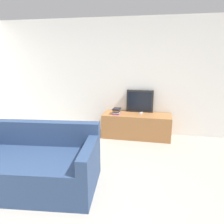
# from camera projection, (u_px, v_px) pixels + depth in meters

# --- Properties ---
(ground_plane) EXTENTS (14.00, 14.00, 0.00)m
(ground_plane) POSITION_uv_depth(u_px,v_px,m) (79.00, 219.00, 2.46)
(ground_plane) COLOR #9E998E
(wall_back) EXTENTS (9.00, 0.06, 2.60)m
(wall_back) POSITION_uv_depth(u_px,v_px,m) (123.00, 77.00, 5.00)
(wall_back) COLOR white
(wall_back) RESTS_ON ground_plane
(tv_stand) EXTENTS (1.49, 0.55, 0.53)m
(tv_stand) POSITION_uv_depth(u_px,v_px,m) (137.00, 126.00, 4.88)
(tv_stand) COLOR #9E6638
(tv_stand) RESTS_ON ground_plane
(television) EXTENTS (0.60, 0.09, 0.50)m
(television) POSITION_uv_depth(u_px,v_px,m) (140.00, 101.00, 4.96)
(television) COLOR black
(television) RESTS_ON tv_stand
(couch) EXTENTS (1.93, 1.19, 0.83)m
(couch) POSITION_uv_depth(u_px,v_px,m) (31.00, 166.00, 3.06)
(couch) COLOR navy
(couch) RESTS_ON ground_plane
(book_stack) EXTENTS (0.18, 0.23, 0.13)m
(book_stack) POSITION_uv_depth(u_px,v_px,m) (116.00, 111.00, 4.84)
(book_stack) COLOR #7A3884
(book_stack) RESTS_ON tv_stand
(remote_on_stand) EXTENTS (0.08, 0.16, 0.02)m
(remote_on_stand) POSITION_uv_depth(u_px,v_px,m) (141.00, 113.00, 4.86)
(remote_on_stand) COLOR #B7B7B7
(remote_on_stand) RESTS_ON tv_stand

